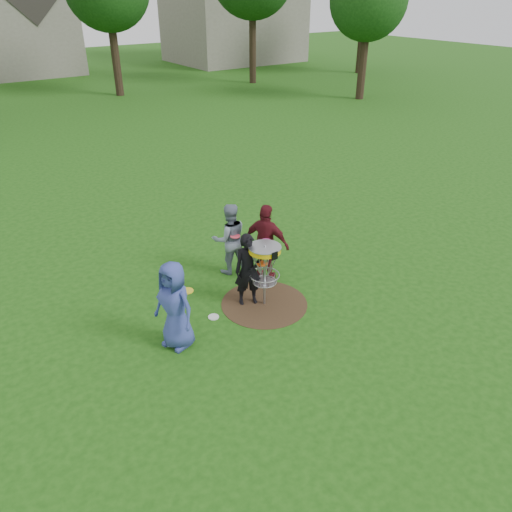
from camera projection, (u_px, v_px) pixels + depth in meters
ground at (264, 304)px, 10.40m from camera, size 100.00×100.00×0.00m
dirt_patch at (264, 303)px, 10.40m from camera, size 1.80×1.80×0.01m
player_blue at (175, 305)px, 8.83m from camera, size 0.80×0.97×1.71m
player_black at (248, 270)px, 10.08m from camera, size 0.67×0.55×1.56m
player_grey at (230, 239)px, 11.19m from camera, size 0.95×0.83×1.67m
player_maroon at (266, 244)px, 10.84m from camera, size 0.90×1.13×1.80m
disc_on_grass at (214, 317)px, 9.97m from camera, size 0.22×0.22×0.02m
disc_golf_basket at (265, 261)px, 9.91m from camera, size 0.66×0.67×1.38m
held_discs at (239, 256)px, 10.06m from camera, size 2.46×1.62×0.16m
house_row at (41, 12)px, 34.57m from camera, size 44.50×10.65×11.62m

